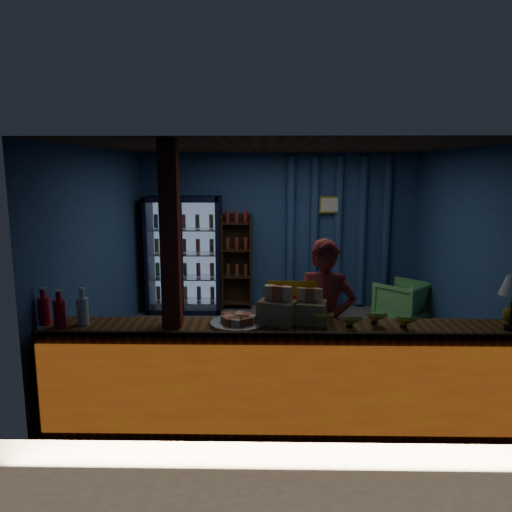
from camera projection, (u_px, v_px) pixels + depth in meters
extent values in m
plane|color=#515154|center=(282.00, 351.00, 6.49)|extent=(4.60, 4.60, 0.00)
plane|color=navy|center=(278.00, 231.00, 8.43)|extent=(4.60, 0.00, 4.60)
plane|color=navy|center=(292.00, 297.00, 4.10)|extent=(4.60, 0.00, 4.60)
plane|color=navy|center=(101.00, 252.00, 6.31)|extent=(0.00, 4.40, 4.40)
plane|color=navy|center=(467.00, 253.00, 6.23)|extent=(0.00, 4.40, 4.40)
plane|color=#472D19|center=(284.00, 147.00, 6.04)|extent=(4.60, 4.60, 0.00)
cube|color=brown|center=(289.00, 377.00, 4.54)|extent=(4.40, 0.55, 0.95)
cube|color=red|center=(291.00, 391.00, 4.26)|extent=(4.35, 0.02, 0.81)
cube|color=#332310|center=(291.00, 335.00, 4.19)|extent=(4.40, 0.04, 0.04)
cube|color=maroon|center=(172.00, 288.00, 4.42)|extent=(0.16, 0.16, 2.60)
cube|color=black|center=(187.00, 252.00, 8.45)|extent=(1.20, 0.06, 1.90)
cube|color=black|center=(150.00, 254.00, 8.19)|extent=(0.06, 0.60, 1.90)
cube|color=black|center=(219.00, 255.00, 8.17)|extent=(0.06, 0.60, 1.90)
cube|color=black|center=(183.00, 199.00, 8.02)|extent=(1.20, 0.60, 0.08)
cube|color=black|center=(186.00, 308.00, 8.34)|extent=(1.20, 0.60, 0.08)
cube|color=#99B2D8|center=(187.00, 252.00, 8.40)|extent=(1.08, 0.02, 1.74)
cube|color=white|center=(182.00, 258.00, 7.90)|extent=(1.12, 0.02, 1.78)
cube|color=black|center=(181.00, 258.00, 7.88)|extent=(0.05, 0.05, 1.80)
cube|color=silver|center=(186.00, 301.00, 8.32)|extent=(1.08, 0.48, 0.02)
cylinder|color=#AC3118|center=(158.00, 293.00, 8.30)|extent=(0.07, 0.07, 0.22)
cylinder|color=#175E19|center=(172.00, 293.00, 8.30)|extent=(0.07, 0.07, 0.22)
cylinder|color=gold|center=(185.00, 293.00, 8.29)|extent=(0.07, 0.07, 0.22)
cylinder|color=navy|center=(199.00, 293.00, 8.29)|extent=(0.07, 0.07, 0.22)
cylinder|color=maroon|center=(212.00, 293.00, 8.28)|extent=(0.07, 0.07, 0.22)
cube|color=silver|center=(185.00, 277.00, 8.25)|extent=(1.08, 0.48, 0.02)
cylinder|color=#175E19|center=(158.00, 269.00, 8.23)|extent=(0.07, 0.07, 0.22)
cylinder|color=gold|center=(171.00, 269.00, 8.23)|extent=(0.07, 0.07, 0.22)
cylinder|color=navy|center=(185.00, 269.00, 8.22)|extent=(0.07, 0.07, 0.22)
cylinder|color=maroon|center=(198.00, 270.00, 8.22)|extent=(0.07, 0.07, 0.22)
cylinder|color=#AC3118|center=(212.00, 270.00, 8.21)|extent=(0.07, 0.07, 0.22)
cube|color=silver|center=(184.00, 253.00, 8.18)|extent=(1.08, 0.48, 0.02)
cylinder|color=gold|center=(157.00, 245.00, 8.16)|extent=(0.07, 0.07, 0.22)
cylinder|color=navy|center=(171.00, 245.00, 8.16)|extent=(0.07, 0.07, 0.22)
cylinder|color=maroon|center=(184.00, 246.00, 8.15)|extent=(0.07, 0.07, 0.22)
cylinder|color=#AC3118|center=(198.00, 246.00, 8.15)|extent=(0.07, 0.07, 0.22)
cylinder|color=#175E19|center=(212.00, 246.00, 8.14)|extent=(0.07, 0.07, 0.22)
cube|color=silver|center=(184.00, 229.00, 8.11)|extent=(1.08, 0.48, 0.02)
cylinder|color=navy|center=(156.00, 221.00, 8.09)|extent=(0.07, 0.07, 0.22)
cylinder|color=maroon|center=(170.00, 221.00, 8.09)|extent=(0.07, 0.07, 0.22)
cylinder|color=#AC3118|center=(184.00, 221.00, 8.08)|extent=(0.07, 0.07, 0.22)
cylinder|color=#175E19|center=(197.00, 221.00, 8.08)|extent=(0.07, 0.07, 0.22)
cylinder|color=gold|center=(211.00, 221.00, 8.08)|extent=(0.07, 0.07, 0.22)
cube|color=#332310|center=(237.00, 260.00, 8.49)|extent=(0.50, 0.02, 1.60)
cube|color=#332310|center=(223.00, 262.00, 8.36)|extent=(0.03, 0.28, 1.60)
cube|color=#332310|center=(251.00, 262.00, 8.35)|extent=(0.03, 0.28, 1.60)
cube|color=#332310|center=(237.00, 302.00, 8.48)|extent=(0.46, 0.26, 0.02)
cube|color=#332310|center=(237.00, 276.00, 8.40)|extent=(0.46, 0.26, 0.02)
cube|color=#332310|center=(237.00, 250.00, 8.32)|extent=(0.46, 0.26, 0.02)
cube|color=#332310|center=(236.00, 223.00, 8.24)|extent=(0.46, 0.26, 0.02)
cylinder|color=navy|center=(290.00, 231.00, 8.37)|extent=(0.14, 0.14, 2.50)
cylinder|color=navy|center=(314.00, 231.00, 8.36)|extent=(0.14, 0.14, 2.50)
cylinder|color=navy|center=(338.00, 232.00, 8.36)|extent=(0.14, 0.14, 2.50)
cylinder|color=navy|center=(362.00, 232.00, 8.35)|extent=(0.14, 0.14, 2.50)
cylinder|color=navy|center=(386.00, 232.00, 8.34)|extent=(0.14, 0.14, 2.50)
cube|color=gold|center=(330.00, 205.00, 8.24)|extent=(0.36, 0.03, 0.28)
cube|color=silver|center=(330.00, 205.00, 8.22)|extent=(0.30, 0.01, 0.22)
imported|color=maroon|center=(324.00, 323.00, 4.93)|extent=(0.69, 0.54, 1.68)
imported|color=#5FBA5D|center=(402.00, 301.00, 7.69)|extent=(0.98, 0.98, 0.64)
cube|color=#332310|center=(316.00, 304.00, 7.86)|extent=(0.57, 0.47, 0.46)
cylinder|color=#332310|center=(316.00, 288.00, 7.81)|extent=(0.09, 0.09, 0.09)
cube|color=#E1B70B|center=(292.00, 301.00, 4.64)|extent=(0.46, 0.11, 0.37)
cube|color=red|center=(292.00, 301.00, 4.62)|extent=(0.39, 0.04, 0.09)
cylinder|color=red|center=(44.00, 311.00, 4.51)|extent=(0.11, 0.11, 0.25)
cylinder|color=red|center=(43.00, 293.00, 4.48)|extent=(0.05, 0.05, 0.10)
cylinder|color=white|center=(42.00, 288.00, 4.48)|extent=(0.05, 0.05, 0.02)
cylinder|color=red|center=(60.00, 314.00, 4.43)|extent=(0.11, 0.11, 0.25)
cylinder|color=red|center=(58.00, 295.00, 4.40)|extent=(0.05, 0.05, 0.10)
cylinder|color=white|center=(58.00, 291.00, 4.39)|extent=(0.05, 0.05, 0.02)
cylinder|color=silver|center=(83.00, 311.00, 4.51)|extent=(0.11, 0.11, 0.25)
cylinder|color=silver|center=(81.00, 293.00, 4.48)|extent=(0.05, 0.05, 0.10)
cylinder|color=white|center=(81.00, 289.00, 4.47)|extent=(0.05, 0.05, 0.02)
cube|color=#987A49|center=(278.00, 312.00, 4.56)|extent=(0.41, 0.37, 0.21)
cube|color=orange|center=(270.00, 292.00, 4.56)|extent=(0.10, 0.09, 0.14)
cube|color=orange|center=(278.00, 293.00, 4.53)|extent=(0.10, 0.09, 0.14)
cube|color=orange|center=(287.00, 294.00, 4.49)|extent=(0.10, 0.09, 0.14)
cube|color=#987A49|center=(309.00, 312.00, 4.57)|extent=(0.34, 0.30, 0.19)
cube|color=orange|center=(301.00, 295.00, 4.56)|extent=(0.09, 0.07, 0.12)
cube|color=orange|center=(309.00, 295.00, 4.54)|extent=(0.09, 0.07, 0.12)
cube|color=orange|center=(318.00, 296.00, 4.53)|extent=(0.09, 0.07, 0.12)
cylinder|color=silver|center=(238.00, 323.00, 4.52)|extent=(0.51, 0.51, 0.03)
cube|color=orange|center=(249.00, 319.00, 4.51)|extent=(0.11, 0.08, 0.06)
cube|color=orange|center=(246.00, 316.00, 4.58)|extent=(0.13, 0.13, 0.06)
cube|color=orange|center=(239.00, 315.00, 4.61)|extent=(0.08, 0.11, 0.06)
cube|color=orange|center=(231.00, 316.00, 4.58)|extent=(0.13, 0.13, 0.06)
cube|color=orange|center=(227.00, 319.00, 4.52)|extent=(0.11, 0.08, 0.06)
cube|color=orange|center=(230.00, 321.00, 4.44)|extent=(0.13, 0.13, 0.06)
cube|color=orange|center=(237.00, 322.00, 4.41)|extent=(0.08, 0.11, 0.06)
cube|color=orange|center=(246.00, 321.00, 4.44)|extent=(0.13, 0.13, 0.06)
cylinder|color=black|center=(510.00, 328.00, 4.37)|extent=(0.11, 0.11, 0.04)
cylinder|color=black|center=(512.00, 309.00, 4.34)|extent=(0.02, 0.02, 0.34)
sphere|color=olive|center=(512.00, 315.00, 4.51)|extent=(0.17, 0.17, 0.17)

